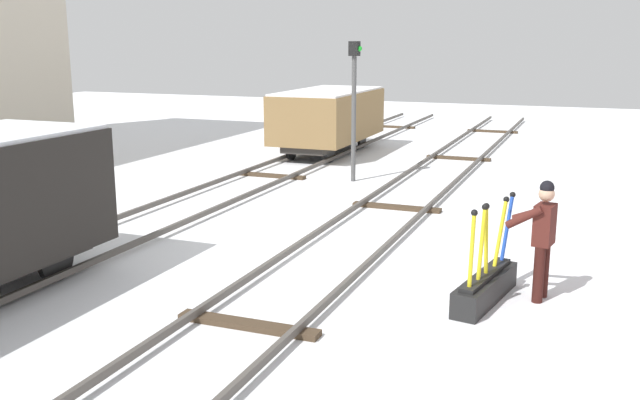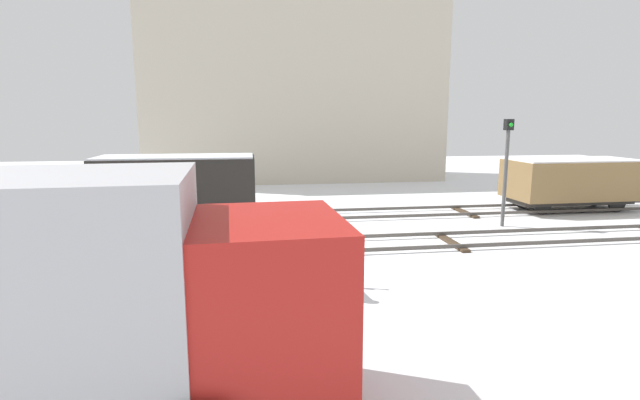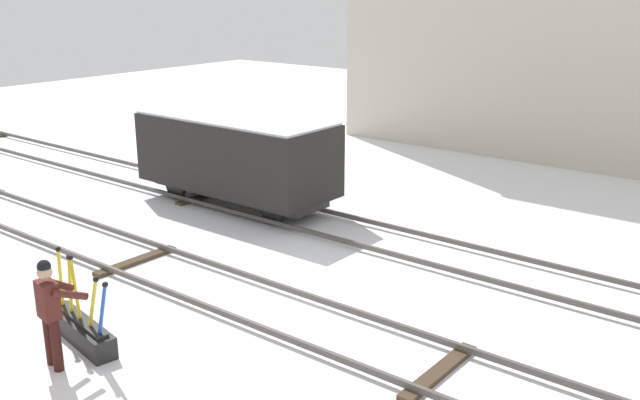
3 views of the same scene
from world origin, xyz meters
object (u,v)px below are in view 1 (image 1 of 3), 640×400
object	(u,v)px
switch_lever_frame	(486,284)
freight_car_back_track	(329,117)
rail_worker	(542,233)
signal_post	(354,96)

from	to	relation	value
switch_lever_frame	freight_car_back_track	world-z (taller)	freight_car_back_track
rail_worker	signal_post	distance (m)	9.01
switch_lever_frame	freight_car_back_track	distance (m)	13.50
freight_car_back_track	signal_post	bearing A→B (deg)	-151.56
switch_lever_frame	rail_worker	size ratio (longest dim) A/B	1.17
freight_car_back_track	rail_worker	bearing A→B (deg)	-146.88
signal_post	rail_worker	bearing A→B (deg)	-144.06
switch_lever_frame	signal_post	bearing A→B (deg)	41.01
signal_post	freight_car_back_track	xyz separation A→B (m)	(4.05, 2.23, -1.00)
switch_lever_frame	signal_post	size ratio (longest dim) A/B	0.56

